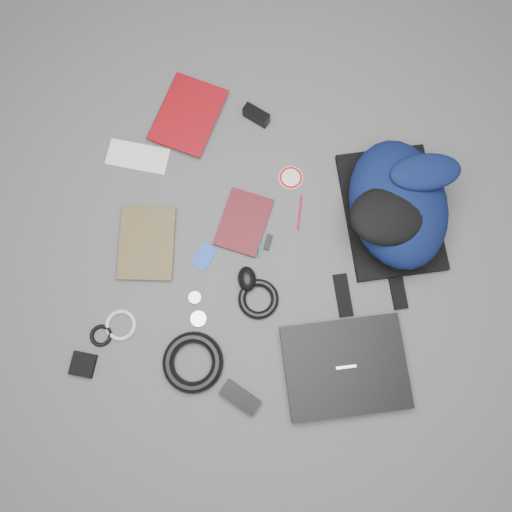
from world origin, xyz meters
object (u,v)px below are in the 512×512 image
(power_brick, at_px, (240,397))
(compact_camera, at_px, (256,115))
(textbook_red, at_px, (162,106))
(mouse, at_px, (247,279))
(dvd_case, at_px, (244,222))
(laptop, at_px, (345,367))
(pouch, at_px, (83,365))
(backpack, at_px, (398,204))
(comic_book, at_px, (119,242))

(power_brick, bearing_deg, compact_camera, 120.96)
(textbook_red, distance_m, mouse, 0.71)
(dvd_case, bearing_deg, laptop, -38.09)
(compact_camera, xyz_separation_m, power_brick, (0.23, -0.95, -0.01))
(compact_camera, distance_m, pouch, 1.04)
(dvd_case, xyz_separation_m, power_brick, (0.16, -0.56, 0.01))
(compact_camera, relative_size, mouse, 1.12)
(laptop, relative_size, power_brick, 3.03)
(pouch, bearing_deg, compact_camera, 73.80)
(backpack, bearing_deg, pouch, -160.99)
(comic_book, height_order, pouch, same)
(dvd_case, distance_m, compact_camera, 0.40)
(pouch, bearing_deg, comic_book, 93.64)
(mouse, relative_size, power_brick, 0.67)
(textbook_red, relative_size, comic_book, 1.08)
(mouse, xyz_separation_m, power_brick, (0.09, -0.37, -0.01))
(laptop, bearing_deg, comic_book, 144.20)
(laptop, bearing_deg, textbook_red, 117.32)
(dvd_case, height_order, compact_camera, compact_camera)
(comic_book, distance_m, power_brick, 0.66)
(compact_camera, xyz_separation_m, mouse, (0.14, -0.58, -0.00))
(laptop, height_order, comic_book, laptop)
(power_brick, bearing_deg, textbook_red, 139.97)
(power_brick, distance_m, pouch, 0.52)
(backpack, relative_size, mouse, 5.74)
(textbook_red, bearing_deg, comic_book, -82.66)
(laptop, xyz_separation_m, mouse, (-0.39, 0.18, 0.00))
(backpack, bearing_deg, compact_camera, 135.00)
(dvd_case, relative_size, power_brick, 1.67)
(dvd_case, bearing_deg, textbook_red, 142.30)
(compact_camera, height_order, pouch, compact_camera)
(mouse, bearing_deg, dvd_case, 87.10)
(textbook_red, relative_size, pouch, 3.66)
(dvd_case, xyz_separation_m, compact_camera, (-0.07, 0.39, 0.02))
(backpack, xyz_separation_m, pouch, (-0.84, -0.79, -0.09))
(laptop, distance_m, textbook_red, 1.12)
(comic_book, distance_m, compact_camera, 0.66)
(textbook_red, xyz_separation_m, power_brick, (0.57, -0.90, 0.00))
(comic_book, relative_size, mouse, 3.00)
(compact_camera, bearing_deg, power_brick, -60.69)
(backpack, xyz_separation_m, mouse, (-0.41, -0.37, -0.08))
(backpack, height_order, comic_book, backpack)
(backpack, distance_m, pouch, 1.16)
(compact_camera, xyz_separation_m, pouch, (-0.29, -1.00, -0.02))
(laptop, relative_size, compact_camera, 4.04)
(textbook_red, bearing_deg, dvd_case, -34.24)
(mouse, bearing_deg, power_brick, -99.44)
(textbook_red, xyz_separation_m, comic_book, (0.03, -0.52, -0.01))
(laptop, height_order, power_brick, laptop)
(backpack, bearing_deg, textbook_red, 146.07)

